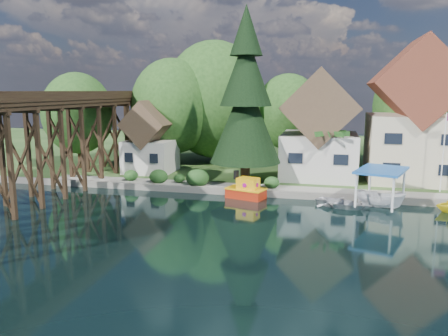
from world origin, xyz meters
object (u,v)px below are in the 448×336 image
Objects in this scene: house_left at (320,132)px; flagpole at (446,144)px; house_center at (414,121)px; trestle_bridge at (58,135)px; boat_white_a at (340,202)px; conifer at (246,100)px; palm_tree at (328,135)px; boat_canopy at (380,191)px; shed at (150,142)px; tugboat at (246,190)px.

flagpole is at bearing -23.02° from house_left.
house_center is (9.00, 0.50, 1.28)m from house_left.
house_center is (32.00, 11.33, 1.07)m from trestle_bridge.
trestle_bridge is at bearing 119.24° from boat_white_a.
boat_white_a is (8.88, -5.15, -8.09)m from conifer.
trestle_bridge is at bearing -154.79° from house_left.
house_center is 16.83m from conifer.
conifer is 3.06× the size of palm_tree.
house_center reaches higher than palm_tree.
boat_canopy is at bearing -61.34° from house_left.
house_center reaches higher than shed.
boat_white_a is at bearing -79.11° from palm_tree.
house_center is 11.76m from boat_canopy.
house_center is 27.20m from shed.
shed reaches higher than flagpole.
house_center is at bearing 68.64° from boat_canopy.
shed is 2.09× the size of tugboat.
shed reaches higher than boat_canopy.
house_center is at bearing 3.18° from house_left.
flagpole reaches higher than palm_tree.
boat_white_a is (-8.78, -5.35, -4.36)m from flagpole.
house_center is 2.56× the size of palm_tree.
tugboat is (17.05, 1.95, -4.62)m from trestle_bridge.
trestle_bridge is 3.18× the size of house_center.
trestle_bridge is 24.89m from palm_tree.
palm_tree is at bearing 16.74° from trestle_bridge.
trestle_bridge is 25.54m from boat_white_a.
house_center is 18.54m from tugboat.
house_center is at bearing 18.51° from conifer.
trestle_bridge is 7.71× the size of boat_canopy.
palm_tree is (-8.16, -4.16, -1.17)m from house_center.
trestle_bridge is at bearing -163.26° from palm_tree.
boat_white_a is at bearing 2.00° from trestle_bridge.
trestle_bridge is 11.76× the size of tugboat.
house_left reaches higher than trestle_bridge.
conifer is at bearing 20.45° from trestle_bridge.
conifer is 18.05m from flagpole.
conifer is at bearing -179.35° from flagpole.
palm_tree is 0.95× the size of boat_canopy.
tugboat is (-6.79, -5.22, -4.51)m from palm_tree.
conifer is at bearing -171.53° from palm_tree.
house_left reaches higher than shed.
house_center is at bearing 109.70° from flagpole.
boat_canopy is (23.13, -7.89, -2.47)m from shed.
boat_canopy reaches higher than boat_white_a.
house_left is 3.75m from palm_tree.
house_center is 1.77× the size of shed.
house_left is at bearing 102.90° from palm_tree.
tugboat is (0.88, -4.08, -7.78)m from conifer.
shed is at bearing 161.17° from boat_canopy.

